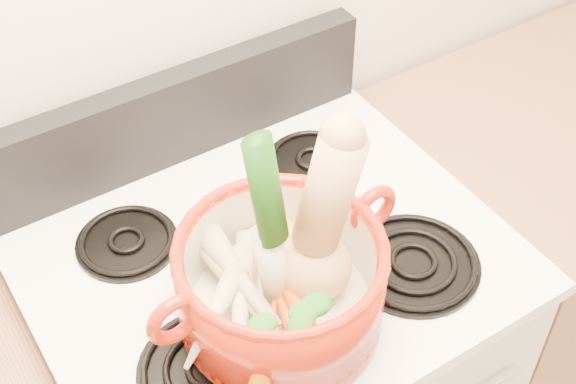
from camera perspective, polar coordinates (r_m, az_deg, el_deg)
cooktop at (r=1.37m, az=-1.62°, el=-4.64°), size 0.78×0.67×0.03m
control_backsplash at (r=1.49m, az=-7.78°, el=5.42°), size 0.76×0.05×0.18m
burner_front_left at (r=1.21m, az=-5.43°, el=-12.39°), size 0.22×0.22×0.02m
burner_front_right at (r=1.35m, az=8.91°, el=-4.94°), size 0.22×0.22×0.02m
burner_back_left at (r=1.39m, az=-11.41°, el=-3.44°), size 0.17×0.17×0.02m
burner_back_right at (r=1.51m, az=1.73°, el=2.31°), size 0.17×0.17×0.02m
dutch_oven at (r=1.19m, az=-0.52°, el=-6.53°), size 0.33×0.33×0.15m
pot_handle_left at (r=1.10m, az=-8.05°, el=-8.95°), size 0.09×0.03×0.09m
pot_handle_right at (r=1.23m, az=6.08°, el=-1.20°), size 0.09×0.03×0.09m
squash at (r=1.13m, az=1.95°, el=-2.23°), size 0.21×0.18×0.31m
leek at (r=1.11m, az=-1.12°, el=-2.55°), size 0.07×0.11×0.32m
ginger at (r=1.27m, az=-1.37°, el=-3.44°), size 0.10×0.07×0.05m
parsnip_0 at (r=1.21m, az=-3.18°, el=-7.58°), size 0.16×0.21×0.06m
parsnip_1 at (r=1.18m, az=-3.43°, el=-8.33°), size 0.15×0.20×0.06m
parsnip_2 at (r=1.20m, az=-3.55°, el=-6.69°), size 0.05×0.19×0.06m
parsnip_3 at (r=1.16m, az=-5.37°, el=-8.71°), size 0.17×0.13×0.05m
parsnip_4 at (r=1.20m, az=-3.52°, el=-5.88°), size 0.06×0.21×0.06m
parsnip_5 at (r=1.20m, az=-3.54°, el=-5.89°), size 0.05×0.23×0.06m
carrot_0 at (r=1.19m, az=-0.25°, el=-8.35°), size 0.08×0.17×0.05m
carrot_1 at (r=1.15m, az=-1.52°, el=-10.91°), size 0.12×0.14×0.04m
carrot_2 at (r=1.19m, az=0.09°, el=-7.25°), size 0.07×0.19×0.05m
carrot_3 at (r=1.16m, az=0.58°, el=-9.53°), size 0.09×0.13×0.04m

